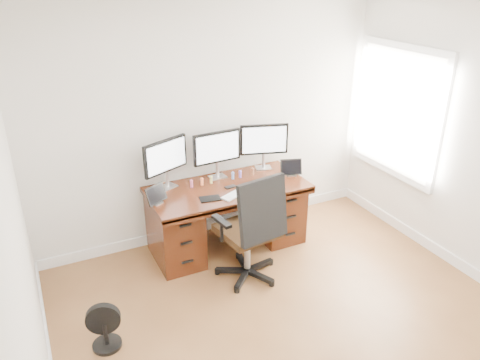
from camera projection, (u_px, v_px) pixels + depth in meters
name	position (u px, v px, depth m)	size (l,w,h in m)	color
ground	(320.00, 354.00, 3.83)	(4.50, 4.50, 0.00)	brown
back_wall	(210.00, 121.00, 5.10)	(4.00, 0.10, 2.70)	white
desk	(227.00, 214.00, 5.15)	(1.70, 0.80, 0.75)	#441C0D
office_chair	(250.00, 245.00, 4.61)	(0.70, 0.70, 1.16)	black
floor_fan	(105.00, 327.00, 3.82)	(0.29, 0.24, 0.42)	black
monitor_left	(166.00, 158.00, 4.83)	(0.52, 0.25, 0.53)	silver
monitor_center	(217.00, 149.00, 5.06)	(0.55, 0.15, 0.53)	silver
monitor_right	(264.00, 141.00, 5.29)	(0.54, 0.19, 0.53)	silver
tablet_left	(156.00, 196.00, 4.59)	(0.24, 0.18, 0.19)	silver
tablet_right	(291.00, 168.00, 5.21)	(0.25, 0.14, 0.19)	silver
keyboard	(233.00, 195.00, 4.78)	(0.26, 0.11, 0.01)	silver
trackpad	(259.00, 189.00, 4.92)	(0.14, 0.14, 0.01)	#B6B9BE
drawing_tablet	(210.00, 199.00, 4.71)	(0.21, 0.13, 0.01)	black
phone	(230.00, 187.00, 4.97)	(0.12, 0.06, 0.01)	black
figurine_pink	(191.00, 183.00, 4.95)	(0.04, 0.04, 0.09)	#D75F8B
figurine_orange	(202.00, 181.00, 4.99)	(0.04, 0.04, 0.09)	#F27542
figurine_yellow	(211.00, 179.00, 5.04)	(0.04, 0.04, 0.09)	#D2CD6C
figurine_blue	(233.00, 175.00, 5.14)	(0.04, 0.04, 0.09)	#688BDE
figurine_purple	(240.00, 173.00, 5.17)	(0.04, 0.04, 0.09)	#7F5CCD
figurine_brown	(252.00, 171.00, 5.23)	(0.04, 0.04, 0.09)	#94593C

